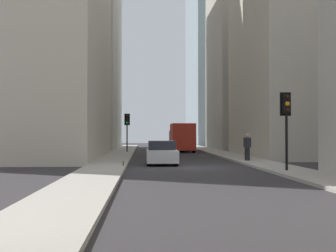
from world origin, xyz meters
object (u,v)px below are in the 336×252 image
at_px(delivery_truck, 182,137).
at_px(sedan_silver, 162,153).
at_px(traffic_light_midblock, 127,124).
at_px(traffic_light_foreground, 286,113).
at_px(pedestrian, 247,146).
at_px(discarded_bottle, 123,164).

distance_m(delivery_truck, sedan_silver, 19.57).
distance_m(delivery_truck, traffic_light_midblock, 6.40).
distance_m(traffic_light_foreground, traffic_light_midblock, 24.27).
height_order(pedestrian, discarded_bottle, pedestrian).
height_order(traffic_light_midblock, pedestrian, traffic_light_midblock).
xyz_separation_m(sedan_silver, traffic_light_midblock, (16.28, 2.65, 2.12)).
bearing_deg(traffic_light_midblock, sedan_silver, -170.76).
relative_size(traffic_light_midblock, pedestrian, 2.11).
bearing_deg(traffic_light_foreground, discarded_bottle, 65.82).
xyz_separation_m(traffic_light_foreground, pedestrian, (7.99, 0.04, -1.73)).
distance_m(traffic_light_foreground, pedestrian, 8.17).
relative_size(delivery_truck, traffic_light_foreground, 1.78).
xyz_separation_m(delivery_truck, discarded_bottle, (-22.47, 4.95, -1.21)).
height_order(traffic_light_foreground, discarded_bottle, traffic_light_foreground).
bearing_deg(delivery_truck, traffic_light_midblock, 119.46).
relative_size(traffic_light_foreground, pedestrian, 2.12).
bearing_deg(traffic_light_foreground, delivery_truck, 6.03).
distance_m(pedestrian, discarded_bottle, 8.93).
height_order(delivery_truck, pedestrian, delivery_truck).
bearing_deg(discarded_bottle, pedestrian, -59.36).
xyz_separation_m(delivery_truck, pedestrian, (-17.94, -2.70, -0.39)).
height_order(traffic_light_foreground, pedestrian, traffic_light_foreground).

